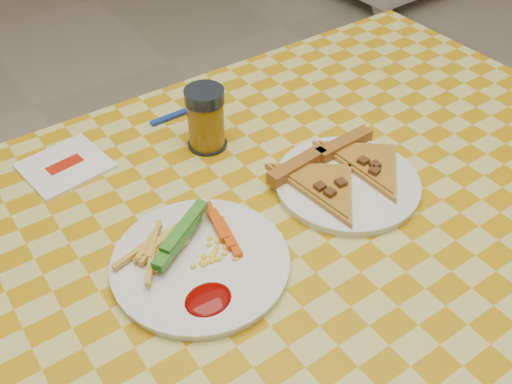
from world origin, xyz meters
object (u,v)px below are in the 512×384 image
(plate_left, at_px, (201,264))
(plate_right, at_px, (347,184))
(drink_glass, at_px, (206,119))
(table, at_px, (295,247))

(plate_left, distance_m, plate_right, 0.28)
(drink_glass, bearing_deg, table, -84.81)
(plate_left, bearing_deg, drink_glass, 56.67)
(drink_glass, bearing_deg, plate_left, -123.33)
(table, xyz_separation_m, plate_right, (0.10, 0.00, 0.08))
(table, bearing_deg, plate_left, -177.88)
(table, distance_m, plate_right, 0.13)
(plate_right, distance_m, drink_glass, 0.26)
(plate_right, relative_size, drink_glass, 2.05)
(plate_left, distance_m, drink_glass, 0.28)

